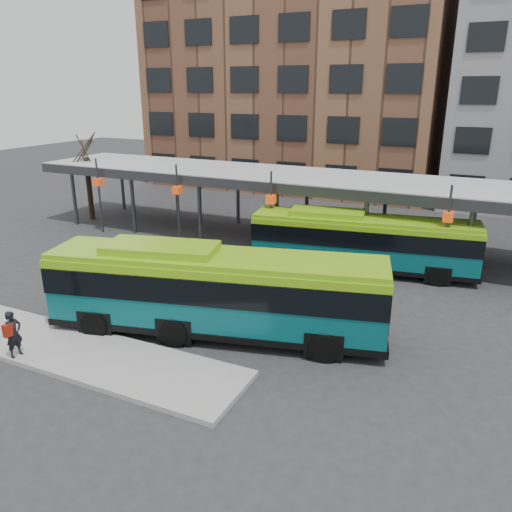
{
  "coord_description": "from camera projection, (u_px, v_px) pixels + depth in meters",
  "views": [
    {
      "loc": [
        7.54,
        -14.48,
        9.04
      ],
      "look_at": [
        -1.56,
        4.77,
        1.8
      ],
      "focal_mm": 35.0,
      "sensor_mm": 36.0,
      "label": 1
    }
  ],
  "objects": [
    {
      "name": "building_brick",
      "position": [
        299.0,
        64.0,
        46.24
      ],
      "size": [
        26.0,
        14.0,
        22.0
      ],
      "primitive_type": "cube",
      "color": "brown",
      "rests_on": "ground"
    },
    {
      "name": "boarding_island",
      "position": [
        65.0,
        348.0,
        17.98
      ],
      "size": [
        14.0,
        3.0,
        0.18
      ],
      "primitive_type": "cube",
      "color": "gray",
      "rests_on": "ground"
    },
    {
      "name": "canopy",
      "position": [
        341.0,
        183.0,
        28.13
      ],
      "size": [
        40.0,
        6.53,
        4.8
      ],
      "color": "#999B9E",
      "rests_on": "ground"
    },
    {
      "name": "pedestrian",
      "position": [
        13.0,
        334.0,
        17.04
      ],
      "size": [
        0.45,
        0.66,
        1.67
      ],
      "rotation": [
        0.0,
        0.0,
        1.49
      ],
      "color": "black",
      "rests_on": "boarding_island"
    },
    {
      "name": "ground",
      "position": [
        239.0,
        346.0,
        18.35
      ],
      "size": [
        120.0,
        120.0,
        0.0
      ],
      "primitive_type": "plane",
      "color": "#28282B",
      "rests_on": "ground"
    },
    {
      "name": "tree",
      "position": [
        89.0,
        186.0,
        35.12
      ],
      "size": [
        1.64,
        1.64,
        5.6
      ],
      "color": "black",
      "rests_on": "ground"
    },
    {
      "name": "bus_rear",
      "position": [
        362.0,
        241.0,
        25.41
      ],
      "size": [
        11.41,
        4.06,
        3.08
      ],
      "rotation": [
        0.0,
        0.0,
        0.15
      ],
      "color": "#075055",
      "rests_on": "ground"
    },
    {
      "name": "bus_front",
      "position": [
        214.0,
        290.0,
        18.72
      ],
      "size": [
        12.9,
        5.59,
        3.48
      ],
      "rotation": [
        0.0,
        0.0,
        0.24
      ],
      "color": "#075055",
      "rests_on": "ground"
    }
  ]
}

